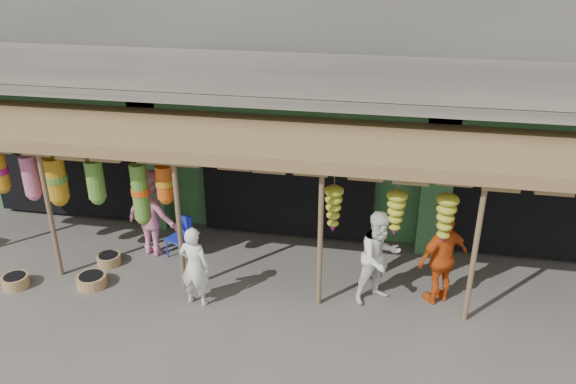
% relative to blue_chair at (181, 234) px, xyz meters
% --- Properties ---
extents(ground, '(80.00, 80.00, 0.00)m').
position_rel_blue_chair_xyz_m(ground, '(1.97, -0.95, -0.48)').
color(ground, '#514C47').
rests_on(ground, ground).
extents(building, '(16.40, 6.80, 7.00)m').
position_rel_blue_chair_xyz_m(building, '(1.97, 3.91, 2.89)').
color(building, gray).
rests_on(building, ground).
extents(awning, '(14.00, 2.70, 2.79)m').
position_rel_blue_chair_xyz_m(awning, '(1.80, -0.16, 2.09)').
color(awning, brown).
rests_on(awning, ground).
extents(blue_chair, '(0.53, 0.54, 0.85)m').
position_rel_blue_chair_xyz_m(blue_chair, '(0.00, 0.00, 0.00)').
color(blue_chair, '#1B2BB2').
rests_on(blue_chair, ground).
extents(basket_left, '(0.51, 0.51, 0.19)m').
position_rel_blue_chair_xyz_m(basket_left, '(-1.31, -0.62, -0.38)').
color(basket_left, olive).
rests_on(basket_left, ground).
extents(basket_mid, '(0.69, 0.69, 0.21)m').
position_rel_blue_chair_xyz_m(basket_mid, '(-1.26, -1.40, -0.37)').
color(basket_mid, olive).
rests_on(basket_mid, ground).
extents(basket_right, '(0.56, 0.56, 0.22)m').
position_rel_blue_chair_xyz_m(basket_right, '(-2.63, -1.69, -0.37)').
color(basket_right, olive).
rests_on(basket_right, ground).
extents(person_front, '(0.59, 0.43, 1.50)m').
position_rel_blue_chair_xyz_m(person_front, '(0.85, -1.55, 0.27)').
color(person_front, white).
rests_on(person_front, ground).
extents(person_right, '(1.06, 1.03, 1.72)m').
position_rel_blue_chair_xyz_m(person_right, '(3.97, -0.83, 0.38)').
color(person_right, white).
rests_on(person_right, ground).
extents(person_vendor, '(1.07, 0.95, 1.74)m').
position_rel_blue_chair_xyz_m(person_vendor, '(5.05, -0.66, 0.39)').
color(person_vendor, '#D85214').
rests_on(person_vendor, ground).
extents(person_shopper, '(1.30, 0.93, 1.82)m').
position_rel_blue_chair_xyz_m(person_shopper, '(-0.58, -0.03, 0.43)').
color(person_shopper, pink).
rests_on(person_shopper, ground).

